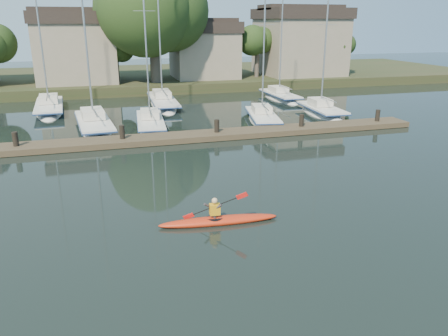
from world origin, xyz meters
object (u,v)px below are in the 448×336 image
object	(u,v)px
sailboat_3	(262,123)
sailboat_5	(50,114)
kayak	(218,219)
dock	(171,138)
sailboat_2	(151,129)
sailboat_4	(321,117)
sailboat_6	(163,107)
sailboat_7	(280,101)
sailboat_1	(95,131)

from	to	relation	value
sailboat_3	sailboat_5	world-z (taller)	sailboat_5
kayak	dock	bearing A→B (deg)	93.34
sailboat_2	sailboat_4	distance (m)	13.98
sailboat_5	sailboat_6	xyz separation A→B (m)	(9.64, 0.20, 0.01)
dock	sailboat_5	xyz separation A→B (m)	(-8.25, 12.50, -0.40)
sailboat_4	sailboat_7	size ratio (longest dim) A/B	0.98
kayak	sailboat_1	distance (m)	17.82
dock	sailboat_4	world-z (taller)	sailboat_4
kayak	sailboat_7	size ratio (longest dim) A/B	0.37
dock	sailboat_2	bearing A→B (deg)	99.54
sailboat_2	sailboat_4	size ratio (longest dim) A/B	1.11
sailboat_1	sailboat_5	world-z (taller)	sailboat_5
sailboat_1	sailboat_3	xyz separation A→B (m)	(12.32, -1.02, 0.02)
sailboat_2	sailboat_4	bearing A→B (deg)	6.46
sailboat_7	sailboat_1	bearing A→B (deg)	-156.12
kayak	sailboat_3	size ratio (longest dim) A/B	0.38
dock	sailboat_6	size ratio (longest dim) A/B	2.07
sailboat_7	sailboat_5	bearing A→B (deg)	-179.36
sailboat_2	sailboat_5	distance (m)	10.97
sailboat_6	sailboat_3	bearing A→B (deg)	-52.54
sailboat_3	sailboat_5	bearing A→B (deg)	163.31
sailboat_2	sailboat_6	bearing A→B (deg)	79.86
sailboat_2	sailboat_1	bearing A→B (deg)	177.70
sailboat_7	sailboat_2	bearing A→B (deg)	-148.86
sailboat_1	sailboat_7	size ratio (longest dim) A/B	1.18
sailboat_2	kayak	bearing A→B (deg)	-84.00
sailboat_5	sailboat_6	bearing A→B (deg)	-2.25
sailboat_3	sailboat_5	xyz separation A→B (m)	(-15.91, 8.56, -0.02)
sailboat_3	dock	bearing A→B (deg)	-141.22
sailboat_7	sailboat_3	bearing A→B (deg)	-120.80
sailboat_2	sailboat_5	size ratio (longest dim) A/B	0.86
sailboat_4	sailboat_7	xyz separation A→B (m)	(-0.31, 7.89, 0.01)
sailboat_3	kayak	bearing A→B (deg)	-104.55
sailboat_3	sailboat_4	size ratio (longest dim) A/B	1.00
sailboat_5	sailboat_7	xyz separation A→B (m)	(21.16, 0.37, 0.01)
kayak	sailboat_1	size ratio (longest dim) A/B	0.31
sailboat_6	sailboat_7	world-z (taller)	sailboat_6
kayak	sailboat_7	xyz separation A→B (m)	(13.23, 25.19, -0.36)
kayak	sailboat_4	world-z (taller)	sailboat_4
sailboat_1	kayak	bearing A→B (deg)	-81.10
sailboat_2	sailboat_7	world-z (taller)	sailboat_2
sailboat_1	sailboat_6	bearing A→B (deg)	46.83
dock	sailboat_7	world-z (taller)	sailboat_7
kayak	dock	xyz separation A→B (m)	(0.31, 12.32, 0.03)
kayak	sailboat_1	xyz separation A→B (m)	(-4.34, 17.28, -0.38)
sailboat_2	sailboat_5	xyz separation A→B (m)	(-7.49, 8.01, -0.03)
sailboat_4	sailboat_5	size ratio (longest dim) A/B	0.77
dock	sailboat_3	world-z (taller)	sailboat_3
sailboat_1	sailboat_3	distance (m)	12.36
sailboat_5	sailboat_7	bearing A→B (deg)	-2.46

